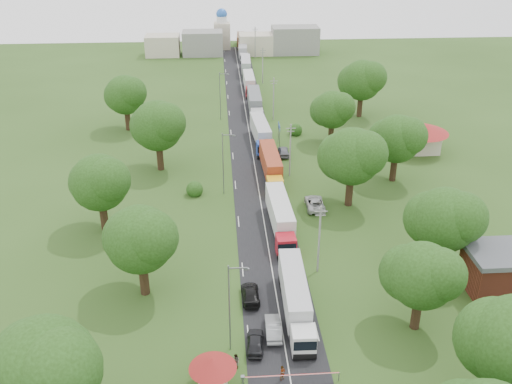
{
  "coord_description": "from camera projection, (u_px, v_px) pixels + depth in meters",
  "views": [
    {
      "loc": [
        -6.0,
        -64.32,
        39.65
      ],
      "look_at": [
        -0.89,
        9.22,
        3.0
      ],
      "focal_mm": 40.0,
      "sensor_mm": 36.0,
      "label": 1
    }
  ],
  "objects": [
    {
      "name": "pole_2",
      "position": [
        290.0,
        149.0,
        92.49
      ],
      "size": [
        1.6,
        0.24,
        9.0
      ],
      "color": "gray",
      "rests_on": "ground"
    },
    {
      "name": "tree_6",
      "position": [
        332.0,
        109.0,
        104.86
      ],
      "size": [
        8.0,
        8.0,
        10.1
      ],
      "color": "#382616",
      "rests_on": "ground"
    },
    {
      "name": "truck_7",
      "position": [
        243.0,
        51.0,
        168.15
      ],
      "size": [
        2.97,
        14.17,
        3.91
      ],
      "color": "#BCBCBC",
      "rests_on": "ground"
    },
    {
      "name": "tree_5",
      "position": [
        397.0,
        138.0,
        89.84
      ],
      "size": [
        8.8,
        8.8,
        11.07
      ],
      "color": "#382616",
      "rests_on": "ground"
    },
    {
      "name": "tree_9",
      "position": [
        45.0,
        367.0,
        44.09
      ],
      "size": [
        9.6,
        9.6,
        12.05
      ],
      "color": "#382616",
      "rests_on": "ground"
    },
    {
      "name": "car_lane_rear",
      "position": [
        250.0,
        294.0,
        64.26
      ],
      "size": [
        2.05,
        4.9,
        1.41
      ],
      "primitive_type": "imported",
      "rotation": [
        0.0,
        0.0,
        3.16
      ],
      "color": "black",
      "rests_on": "ground"
    },
    {
      "name": "pole_1",
      "position": [
        319.0,
        238.0,
        67.48
      ],
      "size": [
        1.6,
        0.24,
        9.0
      ],
      "color": "gray",
      "rests_on": "ground"
    },
    {
      "name": "car_lane_mid",
      "position": [
        273.0,
        328.0,
        59.0
      ],
      "size": [
        1.72,
        4.62,
        1.51
      ],
      "primitive_type": "imported",
      "rotation": [
        0.0,
        0.0,
        3.11
      ],
      "color": "gray",
      "rests_on": "ground"
    },
    {
      "name": "pole_3",
      "position": [
        274.0,
        98.0,
        117.51
      ],
      "size": [
        1.6,
        0.24,
        9.0
      ],
      "color": "gray",
      "rests_on": "ground"
    },
    {
      "name": "truck_4",
      "position": [
        255.0,
        103.0,
        122.68
      ],
      "size": [
        2.76,
        15.23,
        4.22
      ],
      "color": "#AFAFAF",
      "rests_on": "ground"
    },
    {
      "name": "church",
      "position": [
        222.0,
        31.0,
        178.24
      ],
      "size": [
        5.0,
        5.0,
        12.3
      ],
      "color": "beige",
      "rests_on": "ground"
    },
    {
      "name": "pedestrian_booth",
      "position": [
        236.0,
        362.0,
        54.56
      ],
      "size": [
        0.91,
        0.97,
        1.59
      ],
      "primitive_type": "imported",
      "rotation": [
        0.0,
        0.0,
        -1.03
      ],
      "color": "gray",
      "rests_on": "ground"
    },
    {
      "name": "info_sign",
      "position": [
        279.0,
        129.0,
        105.73
      ],
      "size": [
        0.12,
        3.1,
        4.1
      ],
      "color": "slate",
      "rests_on": "ground"
    },
    {
      "name": "tree_13",
      "position": [
        125.0,
        95.0,
        111.11
      ],
      "size": [
        8.8,
        8.8,
        11.07
      ],
      "color": "#382616",
      "rests_on": "ground"
    },
    {
      "name": "ground",
      "position": [
        268.0,
        243.0,
        75.48
      ],
      "size": [
        260.0,
        260.0,
        0.0
      ],
      "primitive_type": "plane",
      "color": "#294617",
      "rests_on": "ground"
    },
    {
      "name": "tree_2",
      "position": [
        422.0,
        275.0,
        57.46
      ],
      "size": [
        8.0,
        8.0,
        10.1
      ],
      "color": "#382616",
      "rests_on": "ground"
    },
    {
      "name": "guard_booth",
      "position": [
        213.0,
        369.0,
        51.73
      ],
      "size": [
        4.4,
        4.4,
        3.45
      ],
      "color": "beige",
      "rests_on": "ground"
    },
    {
      "name": "tree_3",
      "position": [
        444.0,
        219.0,
        66.49
      ],
      "size": [
        8.8,
        8.8,
        11.07
      ],
      "color": "#382616",
      "rests_on": "ground"
    },
    {
      "name": "truck_6",
      "position": [
        246.0,
        66.0,
        152.06
      ],
      "size": [
        2.82,
        14.16,
        3.92
      ],
      "color": "#235F29",
      "rests_on": "ground"
    },
    {
      "name": "tree_12",
      "position": [
        157.0,
        125.0,
        93.47
      ],
      "size": [
        9.6,
        9.6,
        12.05
      ],
      "color": "#382616",
      "rests_on": "ground"
    },
    {
      "name": "truck_1",
      "position": [
        281.0,
        217.0,
        77.41
      ],
      "size": [
        2.96,
        14.8,
        4.09
      ],
      "color": "#B41422",
      "rests_on": "ground"
    },
    {
      "name": "pedestrian_near",
      "position": [
        282.0,
        373.0,
        53.19
      ],
      "size": [
        0.69,
        0.65,
        1.58
      ],
      "primitive_type": "imported",
      "rotation": [
        0.0,
        0.0,
        0.67
      ],
      "color": "gray",
      "rests_on": "ground"
    },
    {
      "name": "truck_8",
      "position": [
        241.0,
        41.0,
        181.82
      ],
      "size": [
        2.94,
        13.62,
        3.76
      ],
      "color": "brown",
      "rests_on": "ground"
    },
    {
      "name": "pole_5",
      "position": [
        255.0,
        42.0,
        167.53
      ],
      "size": [
        1.6,
        0.24,
        9.0
      ],
      "color": "gray",
      "rests_on": "ground"
    },
    {
      "name": "car_verge_near",
      "position": [
        315.0,
        203.0,
        84.0
      ],
      "size": [
        2.66,
        5.64,
        1.56
      ],
      "primitive_type": "imported",
      "rotation": [
        0.0,
        0.0,
        3.13
      ],
      "color": "silver",
      "rests_on": "ground"
    },
    {
      "name": "tree_4",
      "position": [
        352.0,
        156.0,
        81.87
      ],
      "size": [
        9.6,
        9.6,
        12.05
      ],
      "color": "#382616",
      "rests_on": "ground"
    },
    {
      "name": "pole_4",
      "position": [
        263.0,
        65.0,
        142.52
      ],
      "size": [
        1.6,
        0.24,
        9.0
      ],
      "color": "gray",
      "rests_on": "ground"
    },
    {
      "name": "lamp_2",
      "position": [
        221.0,
        94.0,
        117.34
      ],
      "size": [
        2.03,
        0.22,
        10.0
      ],
      "color": "slate",
      "rests_on": "ground"
    },
    {
      "name": "tree_11",
      "position": [
        99.0,
        182.0,
        75.5
      ],
      "size": [
        8.8,
        8.8,
        11.07
      ],
      "color": "#382616",
      "rests_on": "ground"
    },
    {
      "name": "truck_0",
      "position": [
        295.0,
        297.0,
        61.4
      ],
      "size": [
        2.71,
        14.48,
        4.01
      ],
      "color": "white",
      "rests_on": "ground"
    },
    {
      "name": "truck_2",
      "position": [
        271.0,
        166.0,
        92.91
      ],
      "size": [
        2.87,
        14.7,
        4.07
      ],
      "color": "yellow",
      "rests_on": "ground"
    },
    {
      "name": "road",
      "position": [
        257.0,
        179.0,
        93.34
      ],
      "size": [
        8.0,
        200.0,
        0.04
      ],
      "primitive_type": "cube",
      "color": "black",
      "rests_on": "ground"
    },
    {
      "name": "car_lane_front",
      "position": [
        255.0,
        342.0,
        57.11
      ],
      "size": [
        2.06,
        4.34,
        1.44
      ],
      "primitive_type": "imported",
      "rotation": [
        0.0,
        0.0,
        3.05
      ],
      "color": "black",
      "rests_on": "ground"
    },
    {
      "name": "lamp_0",
      "position": [
        231.0,
        304.0,
        54.81
      ],
      "size": [
        2.03,
        0.22,
        10.0
      ],
      "color": "slate",
      "rests_on": "ground"
    },
    {
      "name": "house_cream",
      "position": [
        419.0,
        132.0,
        102.51
      ],
      "size": [
        10.08,
        10.08,
        5.8
      ],
      "color": "beige",
      "rests_on": "ground"
    },
    {
      "name": "boom_barrier",
      "position": [
        277.0,
        377.0,
        52.66
      ],
      "size": [
        9.22,
        0.35,
        1.18
      ],
      "color": "slate",
      "rests_on": "ground"
    },
    {
      "name": "truck_3",
      "position": [
        261.0,
        133.0,
        106.32
      ],
      "size": [
        3.31,
        14.82,
        4.09
      ],
      "color": "#1A3B9F",
      "rests_on": "ground"
    },
    {
      "name": "house_brick",
      "position": [
        503.0,
        270.0,
        65.19
      ],
      "size": [
        8.6,
        6.6,
        5.2
      ],
      "color": "maroon",
      "rests_on": "ground"
    },
    {
      "name": "car_verge_far",
      "position": [
        284.0,
        151.0,
        101.95
      ],
      "size": [
        1.95,
        4.66,
        1.58
      ],
      "primitive_type": "imported",
      "rotation": [
        0.0,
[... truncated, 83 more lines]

